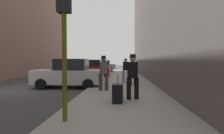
{
  "coord_description": "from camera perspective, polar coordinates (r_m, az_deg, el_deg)",
  "views": [
    {
      "loc": [
        5.93,
        -9.54,
        1.66
      ],
      "look_at": [
        5.0,
        6.65,
        1.1
      ],
      "focal_mm": 28.0,
      "sensor_mm": 36.0,
      "label": 1
    }
  ],
  "objects": [
    {
      "name": "pedestrian_with_beanie",
      "position": [
        8.95,
        -2.78,
        -1.39
      ],
      "size": [
        0.51,
        0.43,
        1.78
      ],
      "color": "#333338",
      "rests_on": "sidewalk"
    },
    {
      "name": "parked_gray_coupe",
      "position": [
        24.5,
        -4.41,
        0.07
      ],
      "size": [
        4.24,
        2.14,
        1.79
      ],
      "color": "slate",
      "rests_on": "ground_plane"
    },
    {
      "name": "fire_hydrant",
      "position": [
        13.25,
        -3.14,
        -3.06
      ],
      "size": [
        0.42,
        0.22,
        0.7
      ],
      "color": "red",
      "rests_on": "sidewalk"
    },
    {
      "name": "traffic_light",
      "position": [
        4.64,
        -15.34,
        15.57
      ],
      "size": [
        0.32,
        0.32,
        3.6
      ],
      "color": "#514C0F",
      "rests_on": "sidewalk"
    },
    {
      "name": "parked_dark_green_sedan",
      "position": [
        30.87,
        -2.82,
        0.47
      ],
      "size": [
        4.26,
        2.17,
        1.79
      ],
      "color": "#193828",
      "rests_on": "ground_plane"
    },
    {
      "name": "pedestrian_in_jeans",
      "position": [
        12.44,
        4.48,
        -0.6
      ],
      "size": [
        0.52,
        0.45,
        1.71
      ],
      "color": "#728CB2",
      "rests_on": "sidewalk"
    },
    {
      "name": "parked_red_hatchback",
      "position": [
        18.06,
        -7.19,
        -0.62
      ],
      "size": [
        4.2,
        2.07,
        1.79
      ],
      "color": "#B2191E",
      "rests_on": "ground_plane"
    },
    {
      "name": "pedestrian_with_fedora",
      "position": [
        6.92,
        6.79,
        -2.39
      ],
      "size": [
        0.53,
        0.49,
        1.78
      ],
      "color": "black",
      "rests_on": "sidewalk"
    },
    {
      "name": "pedestrian_in_tan_coat",
      "position": [
        11.23,
        6.81,
        -0.88
      ],
      "size": [
        0.53,
        0.48,
        1.71
      ],
      "color": "black",
      "rests_on": "sidewalk"
    },
    {
      "name": "sidewalk",
      "position": [
        9.68,
        3.68,
        -7.46
      ],
      "size": [
        4.0,
        40.0,
        0.15
      ],
      "primitive_type": "cube",
      "color": "gray",
      "rests_on": "ground_plane"
    },
    {
      "name": "rolling_suitcase",
      "position": [
        6.42,
        1.88,
        -8.52
      ],
      "size": [
        0.39,
        0.58,
        1.04
      ],
      "color": "black",
      "rests_on": "sidewalk"
    },
    {
      "name": "ground_plane",
      "position": [
        11.36,
        -28.44,
        -6.67
      ],
      "size": [
        120.0,
        120.0,
        0.0
      ],
      "primitive_type": "plane",
      "color": "#38383A"
    },
    {
      "name": "parked_silver_sedan",
      "position": [
        11.25,
        -13.71,
        -2.22
      ],
      "size": [
        4.24,
        2.13,
        1.79
      ],
      "color": "#B7BABF",
      "rests_on": "ground_plane"
    }
  ]
}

